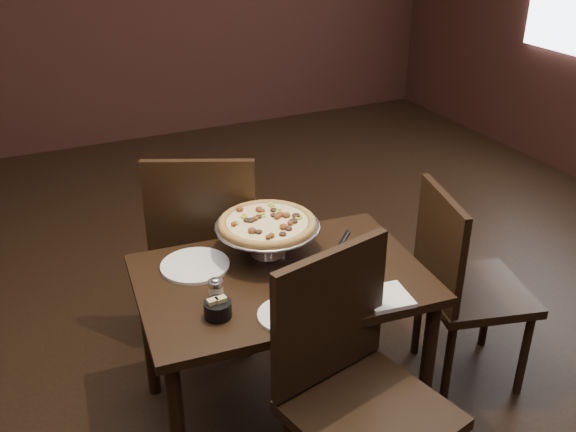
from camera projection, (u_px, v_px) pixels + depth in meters
name	position (u px, v px, depth m)	size (l,w,h in m)	color
room	(304.00, 74.00, 2.27)	(6.04, 7.04, 2.84)	black
dining_table	(282.00, 295.00, 2.47)	(1.14, 0.81, 0.68)	black
pizza_stand	(267.00, 223.00, 2.51)	(0.42, 0.42, 0.17)	silver
parmesan_shaker	(216.00, 290.00, 2.26)	(0.05, 0.05, 0.09)	#F6F3BF
pepper_flake_shaker	(290.00, 285.00, 2.29)	(0.06, 0.06, 0.10)	#98240D
packet_caddy	(218.00, 309.00, 2.18)	(0.10, 0.10, 0.07)	black
napkin_stack	(387.00, 297.00, 2.29)	(0.16, 0.16, 0.02)	white
plate_left	(195.00, 266.00, 2.48)	(0.27, 0.27, 0.01)	white
plate_near	(288.00, 315.00, 2.20)	(0.21, 0.21, 0.01)	white
serving_spatula	(344.00, 240.00, 2.40)	(0.16, 0.16, 0.02)	silver
chair_far	(206.00, 242.00, 2.93)	(0.62, 0.62, 1.00)	black
chair_near	(354.00, 386.00, 2.09)	(0.55, 0.55, 0.99)	black
chair_side	(462.00, 281.00, 2.72)	(0.52, 0.52, 0.92)	black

